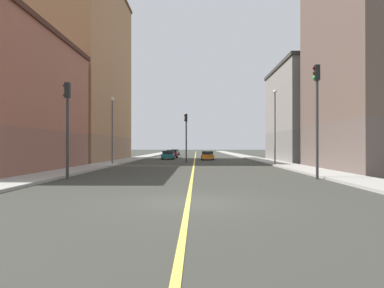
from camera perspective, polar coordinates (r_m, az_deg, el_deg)
The scene contains 15 objects.
ground_plane at distance 12.91m, azimuth -0.60°, elevation -8.89°, with size 400.00×400.00×0.00m, color #34352E.
sidewalk_left at distance 62.41m, azimuth 8.83°, elevation -2.04°, with size 2.73×168.00×0.15m, color #9E9B93.
sidewalk_right at distance 62.50m, azimuth -7.88°, elevation -2.04°, with size 2.73×168.00×0.15m, color #9E9B93.
lane_center_stripe at distance 61.79m, azimuth 0.47°, elevation -2.13°, with size 0.16×154.00×0.01m, color #E5D14C.
building_left_mid at distance 50.35m, azimuth 18.81°, elevation 4.36°, with size 11.17×15.95×12.05m.
building_right_midblock at distance 53.05m, azimuth -17.32°, elevation 10.64°, with size 11.17×23.48×24.03m.
traffic_light_left_near at distance 23.11m, azimuth 18.43°, elevation 5.49°, with size 0.40×0.32×6.66m.
traffic_light_right_near at distance 23.26m, azimuth -18.43°, elevation 4.03°, with size 0.40×0.32×5.66m.
traffic_light_median_far at distance 44.31m, azimuth -0.91°, elevation 2.01°, with size 0.40×0.32×5.75m.
street_lamp_left_near at distance 39.41m, azimuth 12.49°, elevation 3.70°, with size 0.36×0.36×7.56m.
street_lamp_right_near at distance 39.01m, azimuth -12.01°, elevation 3.12°, with size 0.36×0.36×6.77m.
car_orange at distance 52.72m, azimuth 2.36°, elevation -1.78°, with size 1.82×4.05×1.24m.
car_teal at distance 55.45m, azimuth -3.67°, elevation -1.70°, with size 1.91×4.35×1.27m.
car_maroon at distance 62.81m, azimuth -3.06°, elevation -1.51°, with size 1.90×4.54×1.34m.
car_green at distance 80.83m, azimuth -2.61°, elevation -1.28°, with size 1.92×4.16×1.27m.
Camera 1 is at (0.30, -12.76, 1.92)m, focal length 35.11 mm.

